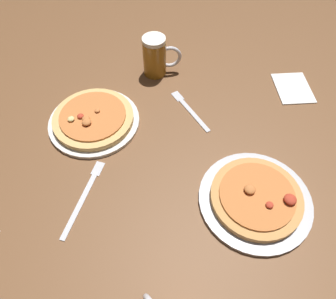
{
  "coord_description": "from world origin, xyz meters",
  "views": [
    {
      "loc": [
        0.08,
        -0.5,
        0.72
      ],
      "look_at": [
        0.0,
        0.0,
        0.02
      ],
      "focal_mm": 33.06,
      "sensor_mm": 36.0,
      "label": 1
    }
  ],
  "objects_px": {
    "pizza_plate_far": "(94,119)",
    "fork_left": "(190,109)",
    "pizza_plate_near": "(256,198)",
    "napkin_folded": "(293,88)",
    "beer_mug_amber": "(156,56)",
    "fork_spare": "(84,196)"
  },
  "relations": [
    {
      "from": "napkin_folded",
      "to": "fork_left",
      "type": "bearing_deg",
      "value": -155.03
    },
    {
      "from": "napkin_folded",
      "to": "beer_mug_amber",
      "type": "bearing_deg",
      "value": 179.06
    },
    {
      "from": "pizza_plate_near",
      "to": "fork_left",
      "type": "distance_m",
      "value": 0.35
    },
    {
      "from": "beer_mug_amber",
      "to": "fork_left",
      "type": "xyz_separation_m",
      "value": [
        0.14,
        -0.16,
        -0.06
      ]
    },
    {
      "from": "fork_spare",
      "to": "beer_mug_amber",
      "type": "bearing_deg",
      "value": 79.27
    },
    {
      "from": "pizza_plate_near",
      "to": "napkin_folded",
      "type": "bearing_deg",
      "value": 73.87
    },
    {
      "from": "fork_left",
      "to": "fork_spare",
      "type": "bearing_deg",
      "value": -123.89
    },
    {
      "from": "fork_spare",
      "to": "fork_left",
      "type": "bearing_deg",
      "value": 56.11
    },
    {
      "from": "pizza_plate_near",
      "to": "napkin_folded",
      "type": "distance_m",
      "value": 0.46
    },
    {
      "from": "pizza_plate_near",
      "to": "napkin_folded",
      "type": "xyz_separation_m",
      "value": [
        0.13,
        0.45,
        -0.01
      ]
    },
    {
      "from": "pizza_plate_near",
      "to": "beer_mug_amber",
      "type": "distance_m",
      "value": 0.57
    },
    {
      "from": "pizza_plate_far",
      "to": "fork_left",
      "type": "xyz_separation_m",
      "value": [
        0.28,
        0.1,
        -0.01
      ]
    },
    {
      "from": "beer_mug_amber",
      "to": "napkin_folded",
      "type": "relative_size",
      "value": 0.93
    },
    {
      "from": "beer_mug_amber",
      "to": "fork_left",
      "type": "relative_size",
      "value": 0.84
    },
    {
      "from": "beer_mug_amber",
      "to": "fork_left",
      "type": "height_order",
      "value": "beer_mug_amber"
    },
    {
      "from": "beer_mug_amber",
      "to": "pizza_plate_near",
      "type": "bearing_deg",
      "value": -53.11
    },
    {
      "from": "napkin_folded",
      "to": "fork_left",
      "type": "distance_m",
      "value": 0.37
    },
    {
      "from": "pizza_plate_far",
      "to": "fork_spare",
      "type": "distance_m",
      "value": 0.25
    },
    {
      "from": "fork_left",
      "to": "beer_mug_amber",
      "type": "bearing_deg",
      "value": 130.14
    },
    {
      "from": "pizza_plate_near",
      "to": "pizza_plate_far",
      "type": "distance_m",
      "value": 0.52
    },
    {
      "from": "pizza_plate_near",
      "to": "beer_mug_amber",
      "type": "height_order",
      "value": "beer_mug_amber"
    },
    {
      "from": "fork_left",
      "to": "fork_spare",
      "type": "relative_size",
      "value": 0.7
    }
  ]
}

